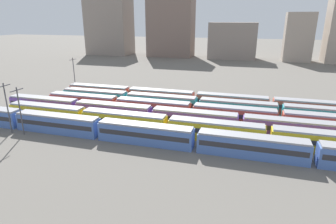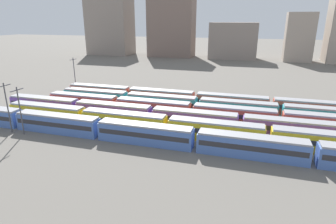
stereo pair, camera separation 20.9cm
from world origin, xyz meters
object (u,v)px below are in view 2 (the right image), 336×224
object	(u,v)px
train_track_3	(192,111)
catenary_pole_1	(75,74)
train_track_4	(198,105)
catenary_pole_0	(7,105)
train_track_2	(152,115)
train_track_1	(168,125)
catenary_pole_2	(20,109)
train_track_5	(232,102)
train_track_0	(145,133)

from	to	relation	value
train_track_3	catenary_pole_1	distance (m)	42.01
train_track_4	catenary_pole_0	xyz separation A→B (m)	(-33.92, -23.63, 3.78)
train_track_2	catenary_pole_0	bearing A→B (deg)	-152.75
train_track_1	catenary_pole_2	bearing A→B (deg)	-163.34
catenary_pole_2	train_track_2	bearing A→B (deg)	30.94
train_track_1	train_track_5	size ratio (longest dim) A/B	0.80
train_track_3	catenary_pole_0	bearing A→B (deg)	-151.18
train_track_1	train_track_2	size ratio (longest dim) A/B	1.00
train_track_1	train_track_5	xyz separation A→B (m)	(10.77, 20.80, 0.00)
train_track_2	catenary_pole_1	bearing A→B (deg)	149.73
train_track_4	catenary_pole_0	bearing A→B (deg)	-145.14
train_track_3	catenary_pole_2	xyz separation A→B (m)	(-30.25, -18.65, 3.49)
catenary_pole_0	train_track_2	bearing A→B (deg)	27.25
train_track_0	train_track_2	bearing A→B (deg)	102.84
catenary_pole_1	train_track_0	bearing A→B (deg)	-40.28
train_track_4	catenary_pole_1	xyz separation A→B (m)	(-40.05, 8.16, 4.15)
train_track_3	catenary_pole_2	distance (m)	35.71
train_track_2	train_track_1	bearing A→B (deg)	-45.35
train_track_2	train_track_4	distance (m)	13.27
train_track_0	train_track_4	bearing A→B (deg)	74.23
catenary_pole_1	train_track_3	bearing A→B (deg)	-18.64
train_track_3	catenary_pole_1	size ratio (longest dim) A/B	6.79
train_track_1	train_track_2	bearing A→B (deg)	134.65
catenary_pole_0	catenary_pole_2	size ratio (longest dim) A/B	1.06
train_track_4	train_track_5	world-z (taller)	same
train_track_5	catenary_pole_0	distance (m)	50.74
train_track_3	catenary_pole_2	bearing A→B (deg)	-148.34
train_track_2	catenary_pole_1	distance (m)	37.06
train_track_4	train_track_3	bearing A→B (deg)	-94.81
train_track_4	catenary_pole_0	size ratio (longest dim) A/B	7.28
catenary_pole_0	catenary_pole_1	xyz separation A→B (m)	(-6.13, 31.79, 0.38)
train_track_0	train_track_3	distance (m)	16.52
train_track_0	catenary_pole_2	size ratio (longest dim) A/B	9.64
train_track_0	train_track_1	xyz separation A→B (m)	(2.77, 5.20, 0.00)
catenary_pole_2	train_track_5	bearing A→B (deg)	37.15
train_track_2	train_track_5	size ratio (longest dim) A/B	0.80
train_track_4	train_track_5	size ratio (longest dim) A/B	0.80
catenary_pole_0	catenary_pole_2	xyz separation A→B (m)	(3.24, -0.23, -0.28)
train_track_4	train_track_5	distance (m)	9.26
train_track_2	train_track_4	size ratio (longest dim) A/B	1.00
train_track_1	catenary_pole_2	size ratio (longest dim) A/B	7.69
train_track_1	catenary_pole_2	world-z (taller)	catenary_pole_2
train_track_2	catenary_pole_2	bearing A→B (deg)	-149.06
train_track_0	train_track_1	size ratio (longest dim) A/B	1.25
train_track_1	train_track_4	size ratio (longest dim) A/B	1.00
train_track_5	catenary_pole_0	bearing A→B (deg)	-145.27
train_track_2	catenary_pole_2	size ratio (longest dim) A/B	7.69
catenary_pole_0	catenary_pole_2	bearing A→B (deg)	-4.00
train_track_2	train_track_5	bearing A→B (deg)	44.44
train_track_1	catenary_pole_1	xyz separation A→B (m)	(-36.94, 23.76, 4.15)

